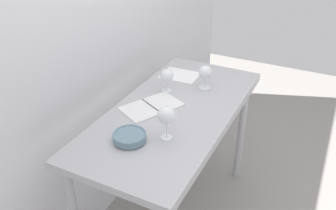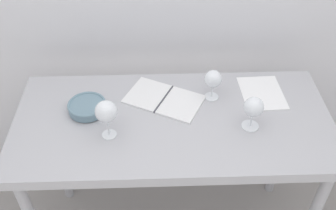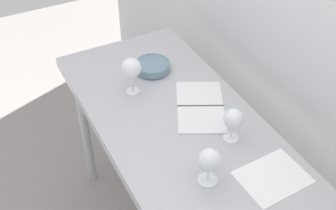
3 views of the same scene
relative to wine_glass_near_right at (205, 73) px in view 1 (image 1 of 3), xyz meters
The scene contains 8 objects.
back_wall 0.71m from the wine_glass_near_right, 120.66° to the left, with size 3.80×0.04×2.60m, color silver.
steel_counter 0.39m from the wine_glass_near_right, 169.91° to the left, with size 1.40×0.65×0.90m.
wine_glass_near_right is the anchor object (origin of this frame).
wine_glass_far_right 0.24m from the wine_glass_near_right, 125.90° to the left, with size 0.08×0.08×0.15m.
wine_glass_near_left 0.60m from the wine_glass_near_right, behind, with size 0.09×0.09×0.18m.
open_notebook 0.42m from the wine_glass_near_right, 152.93° to the left, with size 0.40×0.34×0.01m.
tasting_sheet_upper 0.26m from the wine_glass_near_right, 65.72° to the left, with size 0.19×0.25×0.00m, color white.
tasting_bowl 0.72m from the wine_glass_near_right, behind, with size 0.17×0.17×0.05m.
Camera 1 is at (-1.62, -0.78, 1.97)m, focal length 38.75 mm.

